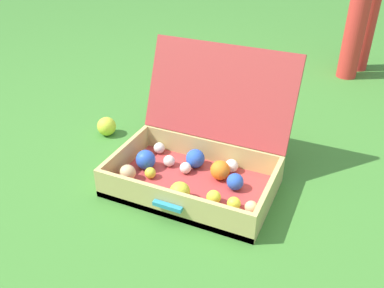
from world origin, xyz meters
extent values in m
plane|color=#3D7A2D|center=(0.00, 0.00, 0.00)|extent=(16.00, 16.00, 0.00)
cube|color=#B23838|center=(0.05, -0.07, 0.01)|extent=(0.63, 0.39, 0.03)
cube|color=tan|center=(-0.25, -0.07, 0.06)|extent=(0.02, 0.39, 0.12)
cube|color=tan|center=(0.36, -0.07, 0.06)|extent=(0.02, 0.39, 0.12)
cube|color=tan|center=(0.05, -0.25, 0.06)|extent=(0.59, 0.02, 0.12)
cube|color=tan|center=(0.05, 0.12, 0.06)|extent=(0.59, 0.02, 0.12)
cube|color=#B23838|center=(0.05, 0.21, 0.30)|extent=(0.63, 0.17, 0.37)
cube|color=teal|center=(0.05, -0.27, 0.07)|extent=(0.11, 0.02, 0.02)
sphere|color=white|center=(-0.17, 0.08, 0.05)|extent=(0.05, 0.05, 0.05)
sphere|color=#CCDB38|center=(0.18, -0.14, 0.05)|extent=(0.05, 0.05, 0.05)
sphere|color=blue|center=(0.22, -0.03, 0.06)|extent=(0.07, 0.07, 0.07)
sphere|color=white|center=(0.17, 0.07, 0.05)|extent=(0.05, 0.05, 0.05)
sphere|color=#CCDB38|center=(0.06, -0.18, 0.06)|extent=(0.08, 0.08, 0.08)
sphere|color=orange|center=(0.25, -0.20, 0.05)|extent=(0.04, 0.04, 0.04)
sphere|color=blue|center=(0.02, 0.05, 0.06)|extent=(0.08, 0.08, 0.08)
sphere|color=orange|center=(0.14, 0.01, 0.06)|extent=(0.08, 0.08, 0.08)
sphere|color=#CCDB38|center=(0.25, -0.14, 0.05)|extent=(0.05, 0.05, 0.05)
sphere|color=#D1B784|center=(0.32, -0.14, 0.05)|extent=(0.05, 0.05, 0.05)
sphere|color=white|center=(0.00, -0.01, 0.05)|extent=(0.05, 0.05, 0.05)
sphere|color=#D1B784|center=(-0.19, -0.15, 0.06)|extent=(0.07, 0.07, 0.07)
sphere|color=blue|center=(-0.16, -0.05, 0.07)|extent=(0.08, 0.08, 0.08)
sphere|color=white|center=(-0.08, 0.01, 0.05)|extent=(0.05, 0.05, 0.05)
sphere|color=#CCDB38|center=(-0.11, -0.10, 0.05)|extent=(0.05, 0.05, 0.05)
sphere|color=#CCDB38|center=(-0.49, 0.15, 0.04)|extent=(0.09, 0.09, 0.09)
cylinder|color=red|center=(0.47, 1.40, 0.47)|extent=(0.12, 0.12, 0.94)
camera|label=1|loc=(0.59, -1.25, 1.00)|focal=38.65mm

